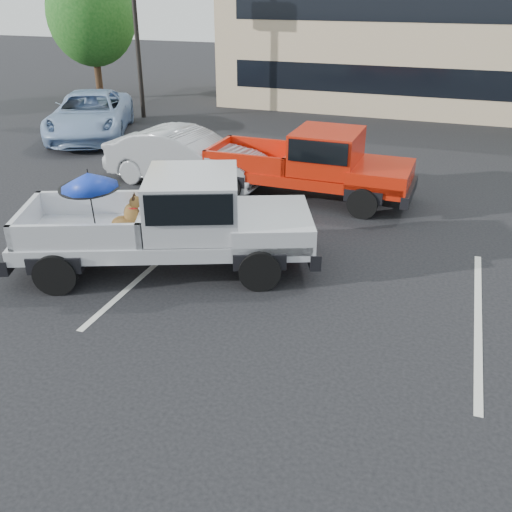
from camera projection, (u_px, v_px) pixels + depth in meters
The scene contains 9 objects.
ground at pixel (268, 350), 8.60m from camera, with size 90.00×90.00×0.00m, color black.
stripe_left at pixel (155, 265), 11.19m from camera, with size 0.12×5.00×0.01m, color silver.
stripe_right at pixel (478, 319), 9.41m from camera, with size 0.12×5.00×0.01m, color silver.
motel_building at pixel (465, 29), 24.47m from camera, with size 20.40×8.40×6.30m.
tree_left at pixel (91, 14), 25.61m from camera, with size 3.96×3.96×6.02m.
silver_pickup at pixel (181, 217), 10.66m from camera, with size 6.01×3.92×2.06m.
red_pickup at pixel (320, 162), 14.20m from camera, with size 5.43×2.10×1.77m.
silver_sedan at pixel (186, 157), 15.45m from camera, with size 1.56×4.47×1.47m, color #9FA2A5.
blue_suv at pixel (90, 115), 20.25m from camera, with size 2.55×5.53×1.54m, color #89A5CC.
Camera 1 is at (2.18, -6.79, 5.01)m, focal length 40.00 mm.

